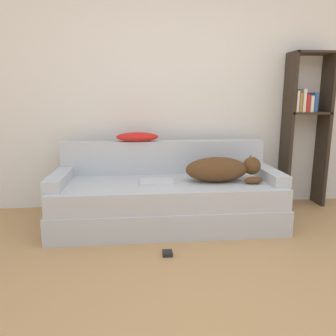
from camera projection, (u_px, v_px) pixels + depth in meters
wall_back at (181, 86)px, 3.62m from camera, size 7.15×0.06×2.70m
couch at (167, 203)px, 3.19m from camera, size 2.15×0.88×0.43m
couch_backrest at (164, 157)px, 3.47m from camera, size 2.11×0.15×0.34m
couch_arm_left at (60, 179)px, 3.03m from camera, size 0.15×0.69×0.10m
couch_arm_right at (268, 174)px, 3.22m from camera, size 0.15×0.69×0.10m
dog at (221, 169)px, 3.11m from camera, size 0.72×0.31×0.25m
laptop at (157, 181)px, 3.10m from camera, size 0.32×0.23×0.02m
throw_pillow at (137, 137)px, 3.38m from camera, size 0.44×0.21×0.09m
bookshelf at (306, 120)px, 3.65m from camera, size 0.47×0.26×1.70m
power_adapter at (167, 253)px, 2.57m from camera, size 0.08×0.08×0.04m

